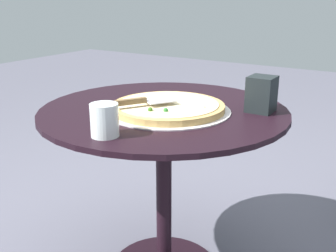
{
  "coord_description": "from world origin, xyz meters",
  "views": [
    {
      "loc": [
        -0.77,
        1.19,
        1.09
      ],
      "look_at": [
        -0.03,
        0.02,
        0.64
      ],
      "focal_mm": 43.81,
      "sensor_mm": 36.0,
      "label": 1
    }
  ],
  "objects": [
    {
      "name": "patio_table",
      "position": [
        0.0,
        0.0,
        0.53
      ],
      "size": [
        0.89,
        0.89,
        0.69
      ],
      "color": "black",
      "rests_on": "ground"
    },
    {
      "name": "pizza_on_tray",
      "position": [
        -0.03,
        0.02,
        0.71
      ],
      "size": [
        0.44,
        0.44,
        0.04
      ],
      "color": "beige",
      "rests_on": "patio_table"
    },
    {
      "name": "pizza_server",
      "position": [
        0.01,
        0.1,
        0.74
      ],
      "size": [
        0.15,
        0.2,
        0.02
      ],
      "color": "silver",
      "rests_on": "pizza_on_tray"
    },
    {
      "name": "drinking_cup",
      "position": [
        -0.02,
        0.34,
        0.74
      ],
      "size": [
        0.08,
        0.08,
        0.1
      ],
      "primitive_type": "cylinder",
      "color": "white",
      "rests_on": "patio_table"
    },
    {
      "name": "napkin_dispenser",
      "position": [
        -0.31,
        -0.15,
        0.76
      ],
      "size": [
        0.09,
        0.09,
        0.12
      ],
      "primitive_type": "cube",
      "rotation": [
        0.0,
        0.0,
        4.71
      ],
      "color": "black",
      "rests_on": "patio_table"
    }
  ]
}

